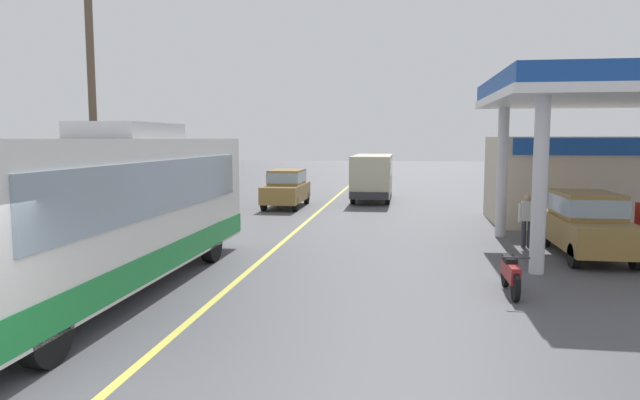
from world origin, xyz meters
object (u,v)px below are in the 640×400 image
motorcycle_parked_forecourt (510,273)px  pedestrian_near_pump (527,217)px  car_trailing_behind_bus (287,186)px  minibus_opposing_lane (373,173)px  coach_bus_main (109,214)px  car_at_pump (587,221)px

motorcycle_parked_forecourt → pedestrian_near_pump: pedestrian_near_pump is taller
pedestrian_near_pump → car_trailing_behind_bus: 13.05m
minibus_opposing_lane → motorcycle_parked_forecourt: (3.98, -18.27, -1.03)m
coach_bus_main → pedestrian_near_pump: 12.07m
coach_bus_main → car_at_pump: (11.38, 5.56, -0.71)m
coach_bus_main → pedestrian_near_pump: coach_bus_main is taller
car_at_pump → minibus_opposing_lane: bearing=116.1°
motorcycle_parked_forecourt → car_trailing_behind_bus: size_ratio=0.43×
pedestrian_near_pump → minibus_opposing_lane: bearing=113.1°
motorcycle_parked_forecourt → pedestrian_near_pump: (1.46, 5.50, 0.49)m
pedestrian_near_pump → motorcycle_parked_forecourt: bearing=-104.9°
car_at_pump → pedestrian_near_pump: 1.79m
coach_bus_main → pedestrian_near_pump: size_ratio=6.65×
minibus_opposing_lane → car_trailing_behind_bus: minibus_opposing_lane is taller
car_at_pump → pedestrian_near_pump: bearing=140.1°
coach_bus_main → car_at_pump: coach_bus_main is taller
car_trailing_behind_bus → car_at_pump: bearing=-43.3°
coach_bus_main → car_at_pump: bearing=26.0°
motorcycle_parked_forecourt → car_trailing_behind_bus: (-7.96, 14.53, 0.57)m
car_at_pump → minibus_opposing_lane: size_ratio=0.69×
car_at_pump → motorcycle_parked_forecourt: size_ratio=2.33×
car_at_pump → car_trailing_behind_bus: 14.84m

